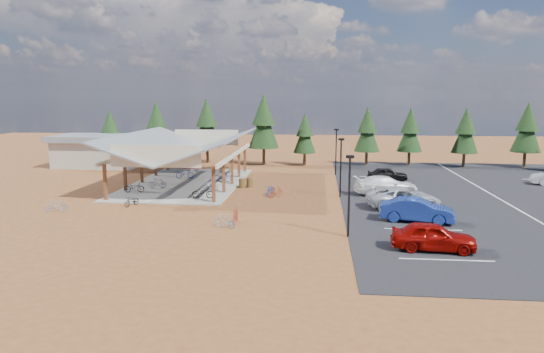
% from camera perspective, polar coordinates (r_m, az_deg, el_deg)
% --- Properties ---
extents(ground, '(140.00, 140.00, 0.00)m').
position_cam_1_polar(ground, '(40.65, 1.05, -2.89)').
color(ground, brown).
rests_on(ground, ground).
extents(asphalt_lot, '(27.00, 44.00, 0.04)m').
position_cam_1_polar(asphalt_lot, '(46.12, 24.96, -2.28)').
color(asphalt_lot, black).
rests_on(asphalt_lot, ground).
extents(concrete_pad, '(10.60, 18.60, 0.10)m').
position_cam_1_polar(concrete_pad, '(49.16, -10.00, -0.81)').
color(concrete_pad, gray).
rests_on(concrete_pad, ground).
extents(bike_pavilion, '(11.65, 19.40, 4.97)m').
position_cam_1_polar(bike_pavilion, '(48.64, -10.13, 3.57)').
color(bike_pavilion, '#532F17').
rests_on(bike_pavilion, concrete_pad).
extents(outbuilding, '(11.00, 7.00, 3.90)m').
position_cam_1_polar(outbuilding, '(63.99, -19.57, 2.94)').
color(outbuilding, '#ADA593').
rests_on(outbuilding, ground).
extents(lamp_post_0, '(0.50, 0.25, 5.14)m').
position_cam_1_polar(lamp_post_0, '(30.20, 9.07, -1.58)').
color(lamp_post_0, black).
rests_on(lamp_post_0, ground).
extents(lamp_post_1, '(0.50, 0.25, 5.14)m').
position_cam_1_polar(lamp_post_1, '(42.03, 8.09, 1.54)').
color(lamp_post_1, black).
rests_on(lamp_post_1, ground).
extents(lamp_post_2, '(0.50, 0.25, 5.14)m').
position_cam_1_polar(lamp_post_2, '(53.93, 7.55, 3.29)').
color(lamp_post_2, black).
rests_on(lamp_post_2, ground).
extents(trash_bin_0, '(0.60, 0.60, 0.90)m').
position_cam_1_polar(trash_bin_0, '(46.33, -3.55, -0.81)').
color(trash_bin_0, '#503B1C').
rests_on(trash_bin_0, ground).
extents(trash_bin_1, '(0.60, 0.60, 0.90)m').
position_cam_1_polar(trash_bin_1, '(46.61, -2.65, -0.74)').
color(trash_bin_1, '#503B1C').
rests_on(trash_bin_1, ground).
extents(pine_0, '(2.98, 2.98, 6.94)m').
position_cam_1_polar(pine_0, '(67.52, -18.50, 5.19)').
color(pine_0, '#382314').
rests_on(pine_0, ground).
extents(pine_1, '(3.46, 3.46, 8.06)m').
position_cam_1_polar(pine_1, '(64.26, -13.40, 5.84)').
color(pine_1, '#382314').
rests_on(pine_1, ground).
extents(pine_2, '(3.63, 3.63, 8.45)m').
position_cam_1_polar(pine_2, '(63.88, -7.68, 6.21)').
color(pine_2, '#382314').
rests_on(pine_2, ground).
extents(pine_3, '(3.86, 3.86, 9.00)m').
position_cam_1_polar(pine_3, '(61.40, -0.99, 6.48)').
color(pine_3, '#382314').
rests_on(pine_3, ground).
extents(pine_4, '(2.83, 2.83, 6.59)m').
position_cam_1_polar(pine_4, '(61.22, 3.88, 5.06)').
color(pine_4, '#382314').
rests_on(pine_4, ground).
extents(pine_5, '(3.18, 3.18, 7.40)m').
position_cam_1_polar(pine_5, '(61.98, 11.14, 5.42)').
color(pine_5, '#382314').
rests_on(pine_5, ground).
extents(pine_6, '(3.13, 3.13, 7.29)m').
position_cam_1_polar(pine_6, '(63.40, 15.94, 5.26)').
color(pine_6, '#382314').
rests_on(pine_6, ground).
extents(pine_7, '(3.16, 3.16, 7.36)m').
position_cam_1_polar(pine_7, '(63.83, 21.82, 5.02)').
color(pine_7, '#382314').
rests_on(pine_7, ground).
extents(pine_8, '(3.45, 3.45, 8.03)m').
position_cam_1_polar(pine_8, '(66.41, 27.81, 5.11)').
color(pine_8, '#382314').
rests_on(pine_8, ground).
extents(bike_0, '(1.85, 0.91, 0.93)m').
position_cam_1_polar(bike_0, '(45.39, -15.91, -1.22)').
color(bike_0, black).
rests_on(bike_0, concrete_pad).
extents(bike_1, '(1.70, 0.83, 0.98)m').
position_cam_1_polar(bike_1, '(46.89, -13.35, -0.75)').
color(bike_1, gray).
rests_on(bike_1, concrete_pad).
extents(bike_2, '(1.95, 1.11, 0.97)m').
position_cam_1_polar(bike_2, '(51.89, -10.22, 0.32)').
color(bike_2, navy).
rests_on(bike_2, concrete_pad).
extents(bike_3, '(1.78, 0.73, 1.04)m').
position_cam_1_polar(bike_3, '(56.86, -9.37, 1.17)').
color(bike_3, maroon).
rests_on(bike_3, concrete_pad).
extents(bike_4, '(1.86, 0.66, 0.98)m').
position_cam_1_polar(bike_4, '(41.64, -8.16, -1.86)').
color(bike_4, black).
rests_on(bike_4, concrete_pad).
extents(bike_5, '(1.60, 0.52, 0.95)m').
position_cam_1_polar(bike_5, '(44.61, -7.36, -1.11)').
color(bike_5, gray).
rests_on(bike_5, concrete_pad).
extents(bike_6, '(1.92, 0.96, 0.97)m').
position_cam_1_polar(bike_6, '(49.45, -5.86, -0.03)').
color(bike_6, '#272E9A').
rests_on(bike_6, concrete_pad).
extents(bike_7, '(1.62, 0.94, 0.94)m').
position_cam_1_polar(bike_7, '(55.63, -6.37, 1.01)').
color(bike_7, maroon).
rests_on(bike_7, concrete_pad).
extents(bike_8, '(1.05, 1.72, 0.86)m').
position_cam_1_polar(bike_8, '(40.26, -16.17, -2.77)').
color(bike_8, black).
rests_on(bike_8, ground).
extents(bike_9, '(1.58, 1.11, 0.93)m').
position_cam_1_polar(bike_9, '(40.37, -24.02, -3.14)').
color(bike_9, gray).
rests_on(bike_9, ground).
extents(bike_11, '(0.53, 1.85, 1.11)m').
position_cam_1_polar(bike_11, '(33.63, -4.32, -4.58)').
color(bike_11, maroon).
rests_on(bike_11, ground).
extents(bike_13, '(1.68, 0.97, 0.98)m').
position_cam_1_polar(bike_13, '(32.50, -5.57, -5.22)').
color(bike_13, '#91969A').
rests_on(bike_13, ground).
extents(bike_14, '(1.03, 1.92, 0.96)m').
position_cam_1_polar(bike_14, '(42.89, -0.22, -1.58)').
color(bike_14, '#142D9B').
rests_on(bike_14, ground).
extents(bike_15, '(1.39, 1.55, 0.98)m').
position_cam_1_polar(bike_15, '(41.91, 0.47, -1.83)').
color(bike_15, maroon).
rests_on(bike_15, ground).
extents(car_0, '(4.83, 2.29, 1.59)m').
position_cam_1_polar(car_0, '(29.14, 18.44, -6.70)').
color(car_0, '#810602').
rests_on(car_0, asphalt_lot).
extents(car_1, '(5.27, 2.69, 1.66)m').
position_cam_1_polar(car_1, '(35.23, 16.67, -3.79)').
color(car_1, navy).
rests_on(car_1, asphalt_lot).
extents(car_2, '(6.08, 3.59, 1.59)m').
position_cam_1_polar(car_2, '(39.21, 15.22, -2.44)').
color(car_2, '#A9ACB1').
rests_on(car_2, asphalt_lot).
extents(car_3, '(5.98, 3.37, 1.64)m').
position_cam_1_polar(car_3, '(44.18, 13.26, -1.01)').
color(car_3, silver).
rests_on(car_3, asphalt_lot).
extents(car_4, '(4.18, 2.04, 1.37)m').
position_cam_1_polar(car_4, '(51.34, 13.44, 0.27)').
color(car_4, black).
rests_on(car_4, asphalt_lot).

